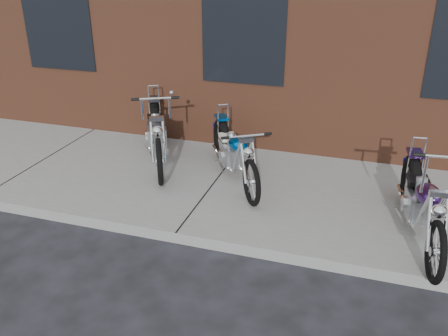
% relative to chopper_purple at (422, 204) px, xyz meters
% --- Properties ---
extents(ground, '(120.00, 120.00, 0.00)m').
position_rel_chopper_purple_xyz_m(ground, '(-2.82, -0.87, -0.57)').
color(ground, black).
rests_on(ground, ground).
extents(sidewalk, '(22.00, 3.00, 0.15)m').
position_rel_chopper_purple_xyz_m(sidewalk, '(-2.82, 0.63, -0.50)').
color(sidewalk, gray).
rests_on(sidewalk, ground).
extents(chopper_purple, '(0.57, 2.34, 1.31)m').
position_rel_chopper_purple_xyz_m(chopper_purple, '(0.00, 0.00, 0.00)').
color(chopper_purple, black).
rests_on(chopper_purple, sidewalk).
extents(chopper_blue, '(1.31, 1.96, 0.98)m').
position_rel_chopper_purple_xyz_m(chopper_blue, '(-2.58, 0.85, -0.02)').
color(chopper_blue, black).
rests_on(chopper_blue, sidewalk).
extents(chopper_third, '(1.23, 2.25, 1.26)m').
position_rel_chopper_purple_xyz_m(chopper_third, '(-3.99, 1.17, 0.02)').
color(chopper_third, black).
rests_on(chopper_third, sidewalk).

